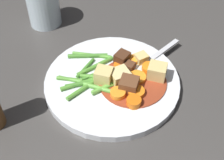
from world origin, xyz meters
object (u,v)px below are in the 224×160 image
object	(u,v)px
meat_chunk_2	(122,59)
carrot_slice_2	(136,92)
dinner_plate	(112,83)
carrot_slice_6	(133,60)
potato_chunk_1	(104,76)
carrot_slice_3	(134,102)
potato_chunk_2	(157,72)
carrot_slice_0	(149,68)
potato_chunk_0	(141,59)
potato_chunk_3	(120,75)
fork	(149,61)
meat_chunk_1	(130,67)
carrot_slice_4	(137,78)
meat_chunk_0	(129,85)
carrot_slice_1	(121,67)
carrot_slice_5	(118,94)
water_glass	(43,6)

from	to	relation	value
meat_chunk_2	carrot_slice_2	bearing A→B (deg)	-65.40
dinner_plate	carrot_slice_2	world-z (taller)	carrot_slice_2
carrot_slice_6	potato_chunk_1	world-z (taller)	potato_chunk_1
carrot_slice_3	potato_chunk_2	distance (m)	0.08
dinner_plate	carrot_slice_0	xyz separation A→B (m)	(0.07, 0.04, 0.01)
carrot_slice_2	meat_chunk_2	distance (m)	0.09
carrot_slice_3	potato_chunk_0	world-z (taller)	potato_chunk_0
potato_chunk_3	fork	xyz separation A→B (m)	(0.05, 0.06, -0.01)
potato_chunk_1	meat_chunk_1	world-z (taller)	potato_chunk_1
carrot_slice_4	meat_chunk_1	world-z (taller)	meat_chunk_1
carrot_slice_0	potato_chunk_1	world-z (taller)	potato_chunk_1
carrot_slice_3	meat_chunk_0	size ratio (longest dim) A/B	0.82
carrot_slice_1	carrot_slice_2	bearing A→B (deg)	-60.75
carrot_slice_3	carrot_slice_4	world-z (taller)	carrot_slice_3
fork	meat_chunk_1	bearing A→B (deg)	-140.55
carrot_slice_3	carrot_slice_5	world-z (taller)	same
carrot_slice_4	potato_chunk_2	xyz separation A→B (m)	(0.04, 0.01, 0.01)
carrot_slice_3	carrot_slice_6	bearing A→B (deg)	96.52
carrot_slice_4	carrot_slice_6	size ratio (longest dim) A/B	1.43
meat_chunk_0	potato_chunk_1	bearing A→B (deg)	163.96
meat_chunk_2	dinner_plate	bearing A→B (deg)	-104.92
carrot_slice_1	carrot_slice_6	distance (m)	0.03
meat_chunk_0	potato_chunk_0	bearing A→B (deg)	78.40
potato_chunk_2	potato_chunk_3	world-z (taller)	potato_chunk_2
carrot_slice_0	meat_chunk_2	distance (m)	0.06
potato_chunk_0	potato_chunk_1	bearing A→B (deg)	-135.84
carrot_slice_1	carrot_slice_3	xyz separation A→B (m)	(0.03, -0.09, 0.00)
meat_chunk_0	meat_chunk_1	size ratio (longest dim) A/B	1.67
potato_chunk_0	fork	world-z (taller)	potato_chunk_0
carrot_slice_5	water_glass	bearing A→B (deg)	133.02
fork	carrot_slice_5	bearing A→B (deg)	-116.08
dinner_plate	carrot_slice_1	size ratio (longest dim) A/B	8.43
water_glass	carrot_slice_1	bearing A→B (deg)	-35.91
carrot_slice_6	potato_chunk_3	distance (m)	0.06
carrot_slice_1	meat_chunk_1	xyz separation A→B (m)	(0.02, -0.00, 0.00)
carrot_slice_1	fork	size ratio (longest dim) A/B	0.21
carrot_slice_3	carrot_slice_6	distance (m)	0.11
dinner_plate	carrot_slice_0	distance (m)	0.08
carrot_slice_4	potato_chunk_3	distance (m)	0.03
carrot_slice_3	fork	bearing A→B (deg)	80.86
carrot_slice_0	fork	distance (m)	0.03
dinner_plate	meat_chunk_1	world-z (taller)	meat_chunk_1
carrot_slice_0	carrot_slice_2	distance (m)	0.07
carrot_slice_0	meat_chunk_0	distance (m)	0.06
carrot_slice_0	potato_chunk_3	size ratio (longest dim) A/B	0.82
carrot_slice_2	potato_chunk_0	size ratio (longest dim) A/B	1.30
carrot_slice_6	potato_chunk_0	distance (m)	0.02
carrot_slice_2	carrot_slice_5	world-z (taller)	carrot_slice_5
meat_chunk_1	carrot_slice_2	bearing A→B (deg)	-72.72
carrot_slice_5	potato_chunk_2	size ratio (longest dim) A/B	0.83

